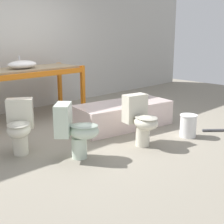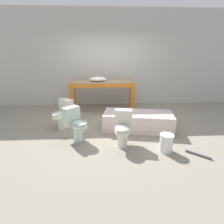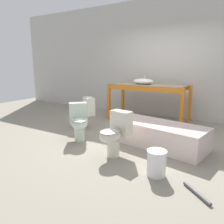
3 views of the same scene
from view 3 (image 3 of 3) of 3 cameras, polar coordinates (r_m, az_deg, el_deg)
The scene contains 10 objects.
ground_plane at distance 4.74m, azimuth 6.29°, elevation -5.63°, with size 12.00×12.00×0.00m, color gray.
warehouse_wall_rear at distance 6.29m, azimuth 14.21°, elevation 13.31°, with size 10.80×0.08×3.20m.
shelving_rack at distance 5.71m, azimuth 9.55°, elevation 5.82°, with size 2.00×0.86×0.96m.
sink_basin at distance 5.69m, azimuth 8.11°, elevation 7.93°, with size 0.54×0.34×0.23m.
bathtub_main at distance 4.06m, azimuth 12.18°, elevation -5.37°, with size 1.76×0.99×0.42m.
toilet_near at distance 5.02m, azimuth -7.60°, elevation -0.05°, with size 0.58×0.63×0.72m.
toilet_far at distance 4.27m, azimuth -8.63°, elevation -2.31°, with size 0.61×0.62×0.72m.
toilet_extra at distance 3.51m, azimuth 0.82°, elevation -5.41°, with size 0.43×0.60×0.72m.
bucket_white at distance 3.04m, azimuth 11.55°, elevation -12.80°, with size 0.27×0.27×0.35m.
loose_pipe at distance 2.84m, azimuth 21.23°, elevation -19.11°, with size 0.37×0.34×0.04m.
Camera 3 is at (1.87, -4.10, 1.47)m, focal length 35.00 mm.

